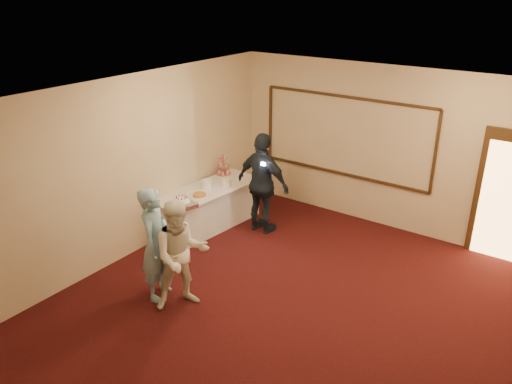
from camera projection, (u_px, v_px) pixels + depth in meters
floor at (280, 313)px, 7.02m from camera, size 7.00×7.00×0.00m
room_walls at (283, 180)px, 6.23m from camera, size 6.04×7.04×3.02m
wall_molding at (345, 137)px, 9.42m from camera, size 3.45×0.04×1.55m
doorway at (509, 198)px, 8.05m from camera, size 1.05×0.07×2.20m
buffet_table at (208, 208)px, 9.36m from camera, size 1.07×2.26×0.77m
pavlova_tray at (182, 203)px, 8.44m from camera, size 0.48×0.57×0.18m
cupcake_stand at (224, 166)px, 9.87m from camera, size 0.30×0.30×0.45m
plate_stack_a at (207, 184)px, 9.20m from camera, size 0.20×0.20×0.17m
plate_stack_b at (226, 183)px, 9.30m from camera, size 0.18×0.18×0.15m
tart at (199, 195)px, 8.88m from camera, size 0.27×0.27×0.06m
man at (156, 244)px, 7.10m from camera, size 0.63×0.74×1.72m
woman at (181, 255)px, 6.91m from camera, size 0.96×1.00×1.63m
guest at (263, 184)px, 8.99m from camera, size 1.13×0.52×1.88m
camera_flash at (263, 164)px, 8.53m from camera, size 0.07×0.04×0.05m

